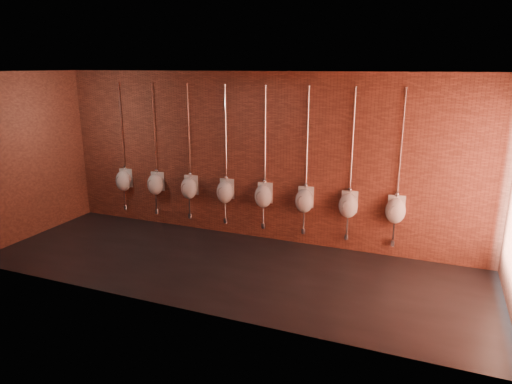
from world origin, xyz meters
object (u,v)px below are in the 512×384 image
urinal_4 (263,195)px  urinal_6 (348,205)px  urinal_1 (155,183)px  urinal_0 (124,180)px  urinal_5 (304,200)px  urinal_2 (189,187)px  urinal_3 (225,191)px  urinal_7 (396,210)px

urinal_4 → urinal_6: 1.62m
urinal_1 → urinal_6: 4.05m
urinal_0 → urinal_5: same height
urinal_2 → urinal_3: 0.81m
urinal_1 → urinal_3: same height
urinal_4 → urinal_7: 2.43m
urinal_3 → urinal_7: same height
urinal_0 → urinal_5: size_ratio=1.00×
urinal_4 → urinal_5: size_ratio=1.00×
urinal_3 → urinal_4: (0.81, 0.00, 0.00)m
urinal_0 → urinal_6: 4.86m
urinal_2 → urinal_6: size_ratio=1.00×
urinal_1 → urinal_5: 3.24m
urinal_1 → urinal_6: bearing=0.0°
urinal_5 → urinal_4: bearing=180.0°
urinal_0 → urinal_6: same height
urinal_3 → urinal_5: 1.62m
urinal_3 → urinal_6: size_ratio=1.00×
urinal_6 → urinal_7: bearing=0.0°
urinal_6 → urinal_0: bearing=180.0°
urinal_5 → urinal_6: (0.81, 0.00, 0.00)m
urinal_5 → urinal_7: size_ratio=1.00×
urinal_0 → urinal_3: bearing=0.0°
urinal_2 → urinal_6: bearing=0.0°
urinal_2 → urinal_7: size_ratio=1.00×
urinal_3 → urinal_5: same height
urinal_0 → urinal_1: same height
urinal_5 → urinal_7: same height
urinal_1 → urinal_7: (4.86, 0.00, 0.00)m
urinal_3 → urinal_5: size_ratio=1.00×
urinal_0 → urinal_2: (1.62, 0.00, 0.00)m
urinal_7 → urinal_0: bearing=180.0°
urinal_0 → urinal_6: size_ratio=1.00×
urinal_4 → urinal_2: bearing=180.0°
urinal_2 → urinal_4: bearing=0.0°
urinal_2 → urinal_7: same height
urinal_3 → urinal_5: bearing=0.0°
urinal_3 → urinal_4: 0.81m
urinal_1 → urinal_6: same height
urinal_6 → urinal_7: 0.81m
urinal_5 → urinal_3: bearing=180.0°
urinal_2 → urinal_6: same height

